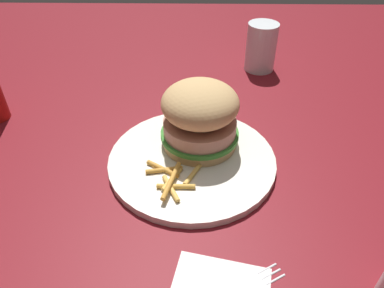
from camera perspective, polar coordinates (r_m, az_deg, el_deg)
The scene contains 5 objects.
ground_plane at distance 0.57m, azimuth -2.86°, elevation -2.97°, with size 1.60×1.60×0.00m, color maroon.
plate at distance 0.57m, azimuth -0.00°, elevation -2.85°, with size 0.26×0.26×0.01m, color silver.
sandwich at distance 0.56m, azimuth 1.27°, elevation 4.51°, with size 0.13×0.13×0.11m.
fries_pile at distance 0.52m, azimuth -3.10°, elevation -5.41°, with size 0.09×0.09×0.01m.
drink_glass at distance 0.84m, azimuth 10.87°, elevation 14.58°, with size 0.07×0.07×0.10m.
Camera 1 is at (-0.04, 0.43, 0.38)m, focal length 33.60 mm.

